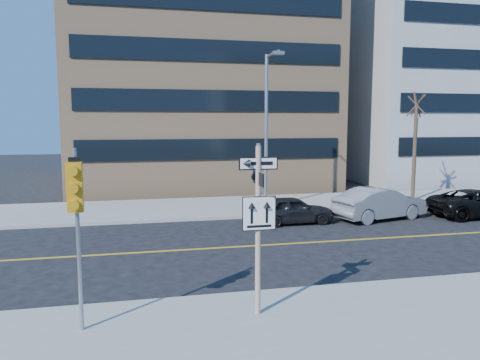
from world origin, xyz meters
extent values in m
plane|color=black|center=(0.00, 0.00, 0.00)|extent=(120.00, 120.00, 0.00)
cube|color=gray|center=(18.00, 12.00, 0.07)|extent=(66.00, 6.00, 0.15)
cylinder|color=silver|center=(0.00, -2.50, 2.15)|extent=(0.13, 0.13, 4.00)
cylinder|color=gray|center=(0.00, -2.50, 4.18)|extent=(0.10, 0.10, 0.06)
cube|color=black|center=(0.00, -2.50, 3.75)|extent=(0.92, 0.03, 0.30)
cube|color=black|center=(0.00, -2.50, 3.40)|extent=(0.03, 0.92, 0.30)
cube|color=white|center=(0.00, -2.58, 2.60)|extent=(0.80, 0.03, 0.80)
cylinder|color=gray|center=(-4.00, -2.50, 2.15)|extent=(0.09, 0.09, 4.00)
cube|color=orange|center=(-4.00, -2.70, 3.35)|extent=(0.32, 0.22, 1.05)
sphere|color=#8C0705|center=(-4.00, -2.82, 3.70)|extent=(0.17, 0.17, 0.17)
sphere|color=black|center=(-4.00, -2.82, 3.35)|extent=(0.17, 0.17, 0.17)
sphere|color=black|center=(-4.00, -2.82, 3.00)|extent=(0.17, 0.17, 0.17)
imported|color=black|center=(4.30, 7.46, 0.64)|extent=(1.57, 3.80, 1.29)
imported|color=gray|center=(8.72, 7.42, 0.78)|extent=(2.76, 4.99, 1.56)
imported|color=black|center=(13.85, 6.90, 0.68)|extent=(2.39, 4.96, 1.36)
cylinder|color=gray|center=(4.00, 11.00, 4.15)|extent=(0.18, 0.18, 8.00)
cylinder|color=gray|center=(4.00, 10.00, 8.05)|extent=(0.10, 2.20, 0.10)
cube|color=gray|center=(4.00, 9.00, 7.95)|extent=(0.55, 0.30, 0.16)
cylinder|color=#31241D|center=(13.00, 11.30, 3.05)|extent=(0.22, 0.22, 5.80)
cube|color=tan|center=(2.00, 25.00, 9.00)|extent=(18.00, 18.00, 18.00)
cube|color=#ADB0B3|center=(24.00, 24.00, 7.50)|extent=(20.00, 16.00, 15.00)
camera|label=1|loc=(-2.74, -12.83, 4.69)|focal=35.00mm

